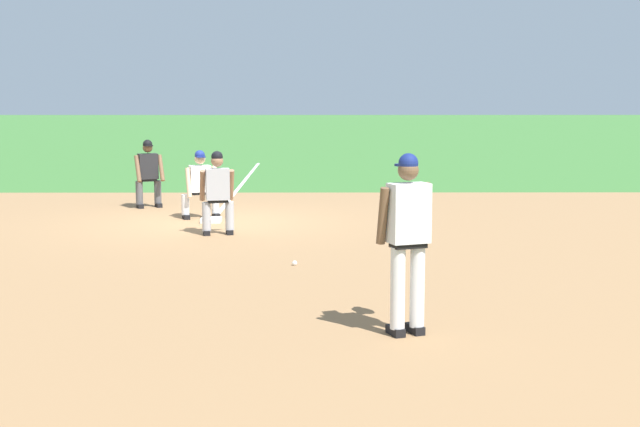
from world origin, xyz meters
TOP-DOWN VIEW (x-y plane):
  - ground_plane at (0.00, 0.00)m, footprint 160.00×160.00m
  - infield_dirt_patch at (-3.97, -1.46)m, footprint 18.00×18.00m
  - foul_line_stripe at (7.03, 0.00)m, footprint 14.07×0.10m
  - first_base_bag at (0.00, 0.00)m, footprint 0.38×0.38m
  - baseball at (-4.27, -1.69)m, footprint 0.07×0.07m
  - pitcher at (-7.90, -2.93)m, footprint 0.81×0.60m
  - first_baseman at (0.50, 0.23)m, footprint 0.85×0.95m
  - baserunner at (-1.51, -0.30)m, footprint 0.52×0.64m
  - umpire at (2.17, 1.59)m, footprint 0.59×0.67m

SIDE VIEW (x-z plane):
  - ground_plane at x=0.00m, z-range 0.00..0.00m
  - infield_dirt_patch at x=-3.97m, z-range 0.00..0.01m
  - foul_line_stripe at x=7.03m, z-range 0.01..0.01m
  - baseball at x=-4.27m, z-range 0.00..0.07m
  - first_base_bag at x=0.00m, z-range 0.00..0.09m
  - first_baseman at x=0.50m, z-range 0.06..1.40m
  - baserunner at x=-1.51m, z-range 0.06..1.52m
  - umpire at x=2.17m, z-range 0.06..1.52m
  - pitcher at x=-7.90m, z-range 0.13..1.99m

